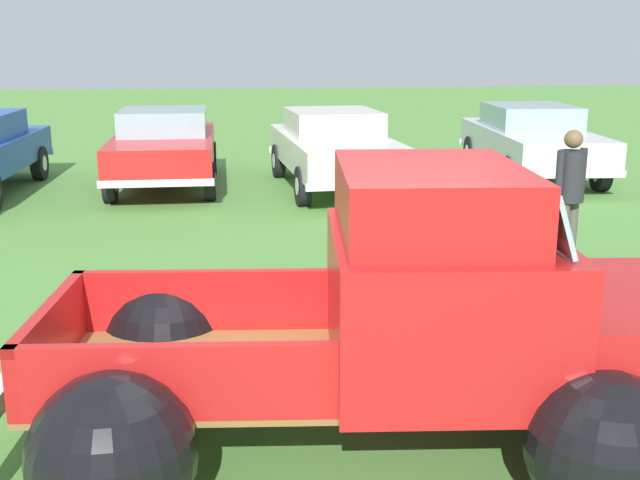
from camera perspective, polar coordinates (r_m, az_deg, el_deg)
The scene contains 6 objects.
ground_plane at distance 5.60m, azimuth 1.67°, elevation -14.38°, with size 80.00×80.00×0.00m, color #548C3D.
vintage_pickup_truck at distance 5.32m, azimuth 5.94°, elevation -7.08°, with size 4.75×3.04×1.96m.
show_car_1 at distance 14.94m, azimuth -11.26°, elevation 6.79°, with size 1.93×4.31×1.43m.
show_car_2 at distance 14.50m, azimuth 1.04°, elevation 6.85°, with size 2.23×4.59×1.43m.
show_car_3 at distance 16.19m, azimuth 15.13°, elevation 7.15°, with size 2.09×4.68×1.43m.
spectator_1 at distance 9.84m, azimuth 17.71°, elevation 3.50°, with size 0.50×0.47×1.67m.
Camera 1 is at (-0.69, -4.86, 2.70)m, focal length 43.97 mm.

